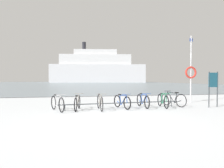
{
  "coord_description": "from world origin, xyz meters",
  "views": [
    {
      "loc": [
        -1.15,
        -6.82,
        1.44
      ],
      "look_at": [
        1.29,
        5.6,
        1.15
      ],
      "focal_mm": 31.85,
      "sensor_mm": 36.0,
      "label": 1
    }
  ],
  "objects_px": {
    "bicycle_4": "(143,101)",
    "ferry_ship": "(97,69)",
    "bicycle_2": "(100,102)",
    "info_sign": "(213,83)",
    "bicycle_5": "(163,101)",
    "bicycle_6": "(173,99)",
    "bicycle_3": "(122,102)",
    "bicycle_0": "(57,103)",
    "rescue_post": "(191,71)",
    "bicycle_1": "(77,103)"
  },
  "relations": [
    {
      "from": "bicycle_1",
      "to": "ferry_ship",
      "type": "xyz_separation_m",
      "value": [
        11.04,
        84.06,
        6.02
      ]
    },
    {
      "from": "bicycle_4",
      "to": "bicycle_6",
      "type": "relative_size",
      "value": 1.08
    },
    {
      "from": "bicycle_2",
      "to": "info_sign",
      "type": "distance_m",
      "value": 5.94
    },
    {
      "from": "bicycle_2",
      "to": "info_sign",
      "type": "bearing_deg",
      "value": -1.98
    },
    {
      "from": "bicycle_1",
      "to": "info_sign",
      "type": "bearing_deg",
      "value": -3.31
    },
    {
      "from": "info_sign",
      "to": "ferry_ship",
      "type": "distance_m",
      "value": 84.71
    },
    {
      "from": "bicycle_5",
      "to": "bicycle_6",
      "type": "height_order",
      "value": "bicycle_6"
    },
    {
      "from": "rescue_post",
      "to": "bicycle_5",
      "type": "bearing_deg",
      "value": -147.0
    },
    {
      "from": "bicycle_2",
      "to": "bicycle_6",
      "type": "relative_size",
      "value": 1.06
    },
    {
      "from": "info_sign",
      "to": "ferry_ship",
      "type": "relative_size",
      "value": 0.04
    },
    {
      "from": "bicycle_5",
      "to": "rescue_post",
      "type": "bearing_deg",
      "value": 33.0
    },
    {
      "from": "bicycle_2",
      "to": "bicycle_5",
      "type": "height_order",
      "value": "bicycle_2"
    },
    {
      "from": "bicycle_2",
      "to": "bicycle_3",
      "type": "relative_size",
      "value": 1.11
    },
    {
      "from": "bicycle_3",
      "to": "bicycle_0",
      "type": "bearing_deg",
      "value": -176.7
    },
    {
      "from": "info_sign",
      "to": "rescue_post",
      "type": "bearing_deg",
      "value": 86.4
    },
    {
      "from": "info_sign",
      "to": "bicycle_6",
      "type": "bearing_deg",
      "value": 157.29
    },
    {
      "from": "bicycle_3",
      "to": "rescue_post",
      "type": "height_order",
      "value": "rescue_post"
    },
    {
      "from": "bicycle_5",
      "to": "rescue_post",
      "type": "xyz_separation_m",
      "value": [
        2.72,
        1.77,
        1.63
      ]
    },
    {
      "from": "bicycle_2",
      "to": "rescue_post",
      "type": "bearing_deg",
      "value": 18.49
    },
    {
      "from": "bicycle_1",
      "to": "bicycle_2",
      "type": "xyz_separation_m",
      "value": [
        1.04,
        -0.2,
        0.02
      ]
    },
    {
      "from": "bicycle_2",
      "to": "bicycle_3",
      "type": "xyz_separation_m",
      "value": [
        1.13,
        0.26,
        -0.03
      ]
    },
    {
      "from": "bicycle_2",
      "to": "bicycle_3",
      "type": "height_order",
      "value": "bicycle_2"
    },
    {
      "from": "bicycle_2",
      "to": "ferry_ship",
      "type": "bearing_deg",
      "value": 83.23
    },
    {
      "from": "bicycle_4",
      "to": "ferry_ship",
      "type": "xyz_separation_m",
      "value": [
        7.71,
        83.81,
        6.03
      ]
    },
    {
      "from": "bicycle_0",
      "to": "bicycle_3",
      "type": "distance_m",
      "value": 3.09
    },
    {
      "from": "bicycle_2",
      "to": "bicycle_0",
      "type": "bearing_deg",
      "value": 177.44
    },
    {
      "from": "bicycle_2",
      "to": "bicycle_3",
      "type": "bearing_deg",
      "value": 13.15
    },
    {
      "from": "bicycle_0",
      "to": "rescue_post",
      "type": "xyz_separation_m",
      "value": [
        7.97,
        1.92,
        1.62
      ]
    },
    {
      "from": "bicycle_1",
      "to": "bicycle_3",
      "type": "bearing_deg",
      "value": 1.78
    },
    {
      "from": "bicycle_1",
      "to": "info_sign",
      "type": "height_order",
      "value": "info_sign"
    },
    {
      "from": "bicycle_6",
      "to": "info_sign",
      "type": "distance_m",
      "value": 2.16
    },
    {
      "from": "bicycle_3",
      "to": "bicycle_6",
      "type": "distance_m",
      "value": 2.94
    },
    {
      "from": "bicycle_2",
      "to": "bicycle_5",
      "type": "relative_size",
      "value": 1.01
    },
    {
      "from": "bicycle_0",
      "to": "rescue_post",
      "type": "distance_m",
      "value": 8.35
    },
    {
      "from": "rescue_post",
      "to": "ferry_ship",
      "type": "relative_size",
      "value": 0.09
    },
    {
      "from": "bicycle_2",
      "to": "info_sign",
      "type": "xyz_separation_m",
      "value": [
        5.88,
        -0.2,
        0.88
      ]
    },
    {
      "from": "bicycle_0",
      "to": "bicycle_2",
      "type": "distance_m",
      "value": 1.95
    },
    {
      "from": "bicycle_0",
      "to": "bicycle_3",
      "type": "xyz_separation_m",
      "value": [
        3.08,
        0.18,
        -0.02
      ]
    },
    {
      "from": "bicycle_6",
      "to": "bicycle_4",
      "type": "bearing_deg",
      "value": -176.17
    },
    {
      "from": "rescue_post",
      "to": "bicycle_6",
      "type": "bearing_deg",
      "value": -143.45
    },
    {
      "from": "bicycle_6",
      "to": "info_sign",
      "type": "height_order",
      "value": "info_sign"
    },
    {
      "from": "bicycle_1",
      "to": "bicycle_4",
      "type": "bearing_deg",
      "value": 4.18
    },
    {
      "from": "bicycle_0",
      "to": "info_sign",
      "type": "distance_m",
      "value": 7.88
    },
    {
      "from": "bicycle_0",
      "to": "bicycle_6",
      "type": "xyz_separation_m",
      "value": [
        6.0,
        0.47,
        0.01
      ]
    },
    {
      "from": "bicycle_3",
      "to": "rescue_post",
      "type": "xyz_separation_m",
      "value": [
        4.88,
        1.75,
        1.64
      ]
    },
    {
      "from": "bicycle_3",
      "to": "ferry_ship",
      "type": "distance_m",
      "value": 84.67
    },
    {
      "from": "ferry_ship",
      "to": "rescue_post",
      "type": "bearing_deg",
      "value": -92.77
    },
    {
      "from": "rescue_post",
      "to": "bicycle_0",
      "type": "bearing_deg",
      "value": -166.42
    },
    {
      "from": "bicycle_0",
      "to": "ferry_ship",
      "type": "distance_m",
      "value": 85.22
    },
    {
      "from": "bicycle_5",
      "to": "bicycle_6",
      "type": "relative_size",
      "value": 1.05
    }
  ]
}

